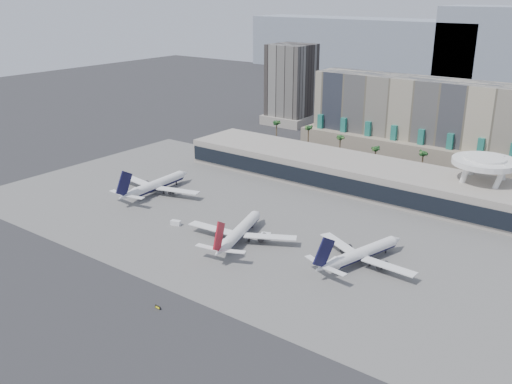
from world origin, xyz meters
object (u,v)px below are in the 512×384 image
Objects in this scene: service_vehicle_b at (266,235)px; airliner_right at (361,253)px; service_vehicle_a at (176,223)px; taxiway_sign at (158,307)px; airliner_centre at (240,231)px; airliner_left at (156,185)px.

airliner_right is at bearing -21.33° from service_vehicle_b.
taxiway_sign is (38.90, -46.73, -0.48)m from service_vehicle_a.
airliner_centre is 10.44m from service_vehicle_b.
taxiway_sign is at bearing -103.21° from airliner_right.
service_vehicle_b is (34.49, 11.61, -0.05)m from service_vehicle_a.
airliner_centre is at bearing -19.80° from airliner_left.
airliner_centre reaches higher than airliner_right.
service_vehicle_a is 1.86× the size of taxiway_sign.
airliner_centre is 10.83× the size of service_vehicle_a.
airliner_left is 1.07× the size of airliner_centre.
service_vehicle_b is 58.51m from taxiway_sign.
taxiway_sign is (4.41, -58.34, -0.43)m from service_vehicle_b.
taxiway_sign is (10.16, -50.11, -3.28)m from airliner_centre.
service_vehicle_b is (67.21, -9.34, -3.02)m from airliner_left.
airliner_centre is at bearing -151.03° from airliner_right.
airliner_right is (104.58, -7.13, -0.28)m from airliner_left.
service_vehicle_b is at bearing 2.27° from service_vehicle_a.
airliner_left is 12.87× the size of service_vehicle_b.
service_vehicle_a is 1.11× the size of service_vehicle_b.
taxiway_sign is at bearing -95.33° from airliner_centre.
airliner_centre is 51.23m from taxiway_sign.
airliner_left is at bearing 137.23° from taxiway_sign.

